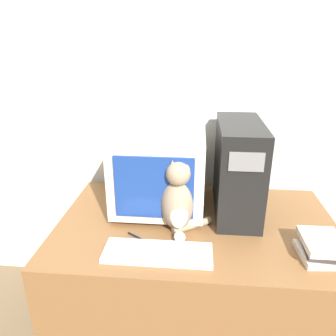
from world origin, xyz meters
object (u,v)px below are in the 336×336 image
object	(u,v)px
cat	(178,201)
pen	(139,238)
book_stack	(320,248)
keyboard	(158,253)
crt_monitor	(160,170)
computer_tower	(238,169)

from	to	relation	value
cat	pen	size ratio (longest dim) A/B	3.07
book_stack	pen	size ratio (longest dim) A/B	1.79
keyboard	pen	world-z (taller)	keyboard
crt_monitor	computer_tower	xyz separation A→B (m)	(0.39, -0.00, 0.02)
crt_monitor	cat	size ratio (longest dim) A/B	1.31
book_stack	keyboard	bearing A→B (deg)	-175.50
cat	pen	bearing A→B (deg)	-158.52
crt_monitor	book_stack	size ratio (longest dim) A/B	2.25
keyboard	computer_tower	bearing A→B (deg)	49.51
computer_tower	pen	bearing A→B (deg)	-145.65
pen	computer_tower	bearing A→B (deg)	34.35
keyboard	cat	bearing A→B (deg)	71.97
keyboard	book_stack	xyz separation A→B (m)	(0.65, 0.05, 0.03)
computer_tower	book_stack	bearing A→B (deg)	-49.50
computer_tower	book_stack	world-z (taller)	computer_tower
keyboard	book_stack	distance (m)	0.66
cat	book_stack	xyz separation A→B (m)	(0.59, -0.15, -0.10)
book_stack	cat	bearing A→B (deg)	165.27
crt_monitor	pen	xyz separation A→B (m)	(-0.06, -0.31, -0.20)
crt_monitor	book_stack	xyz separation A→B (m)	(0.69, -0.36, -0.17)
crt_monitor	keyboard	size ratio (longest dim) A/B	1.03
keyboard	cat	size ratio (longest dim) A/B	1.27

